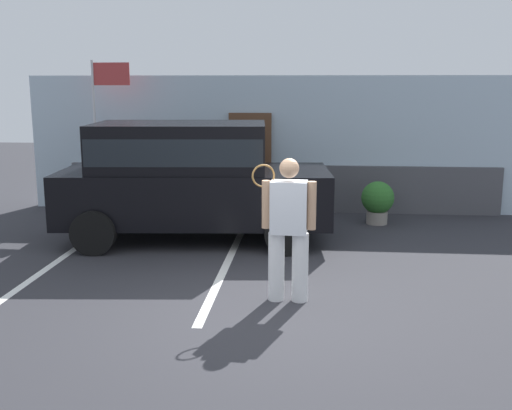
% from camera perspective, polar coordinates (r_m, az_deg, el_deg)
% --- Properties ---
extents(ground_plane, '(40.00, 40.00, 0.00)m').
position_cam_1_polar(ground_plane, '(7.59, 0.18, -9.61)').
color(ground_plane, '#2D2D33').
extents(parking_stripe_0, '(0.12, 4.40, 0.01)m').
position_cam_1_polar(parking_stripe_0, '(9.79, -18.58, -5.35)').
color(parking_stripe_0, silver).
rests_on(parking_stripe_0, ground_plane).
extents(parking_stripe_1, '(0.12, 4.40, 0.01)m').
position_cam_1_polar(parking_stripe_1, '(9.07, -3.02, -6.07)').
color(parking_stripe_1, silver).
rests_on(parking_stripe_1, ground_plane).
extents(house_frontage, '(10.90, 0.40, 2.87)m').
position_cam_1_polar(house_frontage, '(13.08, 2.40, 5.36)').
color(house_frontage, silver).
rests_on(house_frontage, ground_plane).
extents(parked_suv, '(4.74, 2.47, 2.05)m').
position_cam_1_polar(parked_suv, '(10.59, -6.29, 2.77)').
color(parked_suv, black).
rests_on(parked_suv, ground_plane).
extents(tennis_player_man, '(0.81, 0.30, 1.82)m').
position_cam_1_polar(tennis_player_man, '(7.59, 3.04, -2.13)').
color(tennis_player_man, white).
rests_on(tennis_player_man, ground_plane).
extents(potted_plant_by_porch, '(0.64, 0.64, 0.84)m').
position_cam_1_polar(potted_plant_by_porch, '(12.10, 11.32, 0.43)').
color(potted_plant_by_porch, gray).
rests_on(potted_plant_by_porch, ground_plane).
extents(flag_pole, '(0.80, 0.05, 3.17)m').
position_cam_1_polar(flag_pole, '(12.99, -14.15, 8.70)').
color(flag_pole, silver).
rests_on(flag_pole, ground_plane).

